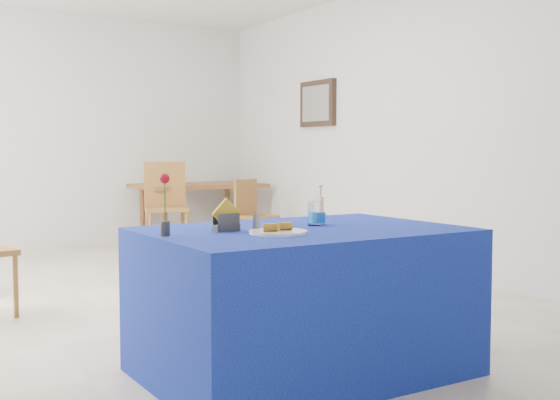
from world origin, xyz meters
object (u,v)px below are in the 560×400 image
object	(u,v)px
chair_bg_left	(166,201)
chair_bg_right	(252,211)
water_bottle	(320,212)
blue_table	(303,301)
oak_table	(198,190)
plate	(278,232)

from	to	relation	value
chair_bg_left	chair_bg_right	size ratio (longest dim) A/B	1.24
water_bottle	blue_table	bearing A→B (deg)	-149.36
oak_table	chair_bg_right	bearing A→B (deg)	-79.63
oak_table	chair_bg_right	distance (m)	1.06
water_bottle	oak_table	bearing A→B (deg)	72.36
water_bottle	chair_bg_right	xyz separation A→B (m)	(1.73, 3.81, -0.35)
oak_table	chair_bg_left	distance (m)	0.87
blue_table	oak_table	size ratio (longest dim) A/B	1.05
water_bottle	oak_table	distance (m)	5.08
chair_bg_right	oak_table	bearing A→B (deg)	78.60
oak_table	chair_bg_left	world-z (taller)	chair_bg_left
chair_bg_left	oak_table	bearing A→B (deg)	57.33
blue_table	water_bottle	xyz separation A→B (m)	(0.18, 0.11, 0.45)
plate	water_bottle	xyz separation A→B (m)	(0.41, 0.23, 0.06)
plate	blue_table	xyz separation A→B (m)	(0.23, 0.13, -0.39)
blue_table	chair_bg_right	distance (m)	4.36
water_bottle	chair_bg_left	world-z (taller)	chair_bg_left
chair_bg_left	chair_bg_right	distance (m)	0.98
plate	oak_table	size ratio (longest dim) A/B	0.19
blue_table	chair_bg_left	size ratio (longest dim) A/B	1.54
plate	chair_bg_right	xyz separation A→B (m)	(2.14, 4.04, -0.28)
water_bottle	plate	bearing A→B (deg)	-150.40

